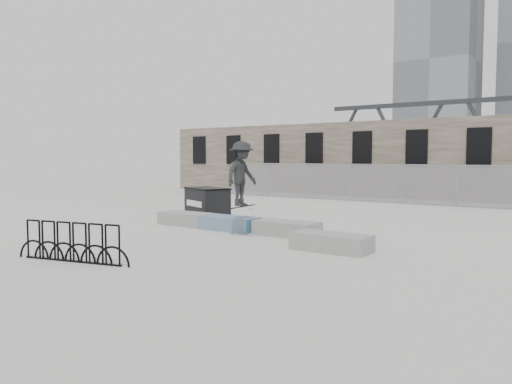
% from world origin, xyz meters
% --- Properties ---
extents(ground, '(120.00, 120.00, 0.00)m').
position_xyz_m(ground, '(0.00, 0.00, 0.00)').
color(ground, beige).
rests_on(ground, ground).
extents(stone_wall, '(36.00, 2.58, 4.50)m').
position_xyz_m(stone_wall, '(0.00, 16.24, 2.26)').
color(stone_wall, brown).
rests_on(stone_wall, ground).
extents(chainlink_fence, '(22.06, 0.06, 2.02)m').
position_xyz_m(chainlink_fence, '(-0.00, 12.50, 1.04)').
color(chainlink_fence, gray).
rests_on(chainlink_fence, ground).
extents(planter_far_left, '(2.00, 0.90, 0.44)m').
position_xyz_m(planter_far_left, '(-3.31, 0.17, 0.24)').
color(planter_far_left, '#999996').
rests_on(planter_far_left, ground).
extents(planter_center_left, '(2.00, 0.90, 0.44)m').
position_xyz_m(planter_center_left, '(-1.33, 0.12, 0.24)').
color(planter_center_left, '#316593').
rests_on(planter_center_left, ground).
extents(planter_center_right, '(2.00, 0.90, 0.44)m').
position_xyz_m(planter_center_right, '(0.83, 0.19, 0.24)').
color(planter_center_right, '#999996').
rests_on(planter_center_right, ground).
extents(planter_offset, '(2.00, 0.90, 0.44)m').
position_xyz_m(planter_offset, '(3.06, -1.24, 0.24)').
color(planter_offset, '#999996').
rests_on(planter_offset, ground).
extents(dumpster, '(2.13, 1.73, 1.22)m').
position_xyz_m(dumpster, '(-3.83, 1.88, 0.61)').
color(dumpster, black).
rests_on(dumpster, ground).
extents(bike_rack, '(3.06, 0.81, 0.90)m').
position_xyz_m(bike_rack, '(-1.13, -5.87, 0.44)').
color(bike_rack, black).
rests_on(bike_rack, ground).
extents(skateboarder, '(0.81, 1.22, 2.01)m').
position_xyz_m(skateboarder, '(0.01, -0.98, 1.90)').
color(skateboarder, black).
rests_on(skateboarder, ground).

